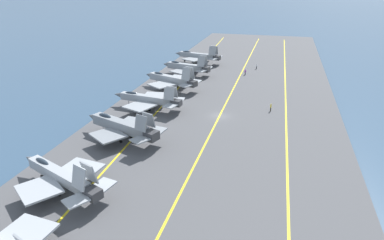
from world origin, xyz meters
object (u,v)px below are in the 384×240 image
(parked_jet_fifth, at_px, (171,79))
(parked_jet_sixth, at_px, (186,67))
(parked_jet_third, at_px, (121,126))
(parked_jet_seventh, at_px, (198,56))
(parked_jet_second, at_px, (61,176))
(crew_yellow_vest, at_px, (271,107))
(crew_purple_vest, at_px, (245,72))
(crew_white_vest, at_px, (257,66))
(parked_jet_fourth, at_px, (148,99))

(parked_jet_fifth, height_order, parked_jet_sixth, parked_jet_fifth)
(parked_jet_third, distance_m, parked_jet_seventh, 61.95)
(parked_jet_second, bearing_deg, parked_jet_fifth, -0.08)
(crew_yellow_vest, xyz_separation_m, crew_purple_vest, (29.27, 9.10, -0.02))
(parked_jet_second, height_order, crew_white_vest, parked_jet_second)
(parked_jet_fourth, distance_m, crew_yellow_vest, 27.51)
(parked_jet_second, bearing_deg, parked_jet_third, -2.75)
(parked_jet_second, distance_m, crew_white_vest, 79.22)
(parked_jet_seventh, distance_m, crew_yellow_vest, 48.47)
(parked_jet_sixth, xyz_separation_m, parked_jet_seventh, (15.51, 0.25, 0.18))
(parked_jet_second, height_order, parked_jet_third, parked_jet_third)
(parked_jet_third, height_order, crew_white_vest, parked_jet_third)
(parked_jet_fourth, relative_size, crew_yellow_vest, 9.58)
(parked_jet_third, bearing_deg, parked_jet_fifth, 1.40)
(parked_jet_second, distance_m, parked_jet_third, 17.33)
(parked_jet_fourth, bearing_deg, crew_yellow_vest, -77.88)
(parked_jet_fifth, xyz_separation_m, crew_white_vest, (28.01, -20.16, -1.76))
(parked_jet_second, bearing_deg, parked_jet_sixth, -0.07)
(parked_jet_fifth, distance_m, crew_white_vest, 34.56)
(parked_jet_fifth, bearing_deg, parked_jet_third, -178.60)
(parked_jet_seventh, relative_size, crew_yellow_vest, 9.70)
(parked_jet_fourth, height_order, parked_jet_seventh, parked_jet_seventh)
(parked_jet_second, relative_size, parked_jet_sixth, 1.06)
(parked_jet_second, xyz_separation_m, crew_purple_vest, (68.15, -17.52, -1.43))
(parked_jet_third, distance_m, parked_jet_fifth, 31.27)
(crew_yellow_vest, height_order, crew_white_vest, crew_yellow_vest)
(parked_jet_fourth, height_order, parked_jet_sixth, parked_jet_sixth)
(parked_jet_seventh, bearing_deg, parked_jet_fourth, 179.91)
(parked_jet_third, height_order, parked_jet_fourth, parked_jet_third)
(parked_jet_fifth, relative_size, parked_jet_seventh, 0.97)
(parked_jet_fifth, height_order, crew_white_vest, parked_jet_fifth)
(parked_jet_sixth, relative_size, crew_purple_vest, 9.14)
(parked_jet_second, bearing_deg, crew_yellow_vest, -34.40)
(parked_jet_third, height_order, crew_purple_vest, parked_jet_third)
(parked_jet_second, distance_m, parked_jet_seventh, 79.25)
(parked_jet_fourth, bearing_deg, crew_white_vest, -25.22)
(parked_jet_second, bearing_deg, parked_jet_fourth, 0.41)
(crew_yellow_vest, distance_m, crew_purple_vest, 30.65)
(parked_jet_third, relative_size, crew_purple_vest, 9.92)
(parked_jet_fourth, relative_size, parked_jet_seventh, 0.99)
(parked_jet_fourth, height_order, crew_purple_vest, parked_jet_fourth)
(crew_yellow_vest, bearing_deg, parked_jet_sixth, 46.89)
(parked_jet_sixth, distance_m, crew_purple_vest, 18.05)
(parked_jet_seventh, distance_m, crew_purple_vest, 20.95)
(parked_jet_fifth, distance_m, parked_jet_seventh, 30.68)
(parked_jet_fifth, relative_size, parked_jet_sixth, 1.06)
(parked_jet_fourth, xyz_separation_m, parked_jet_fifth, (15.45, -0.31, 0.32))
(parked_jet_second, xyz_separation_m, crew_yellow_vest, (38.89, -26.63, -1.40))
(crew_white_vest, bearing_deg, parked_jet_fourth, 154.78)
(parked_jet_seventh, bearing_deg, crew_white_vest, -97.45)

